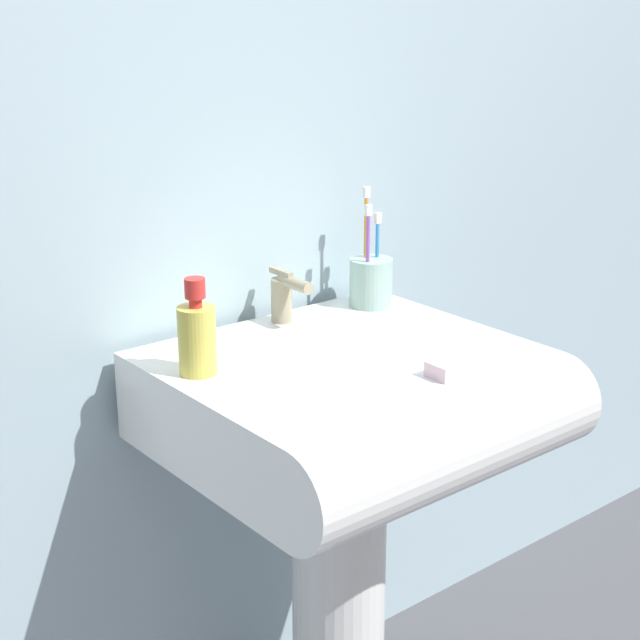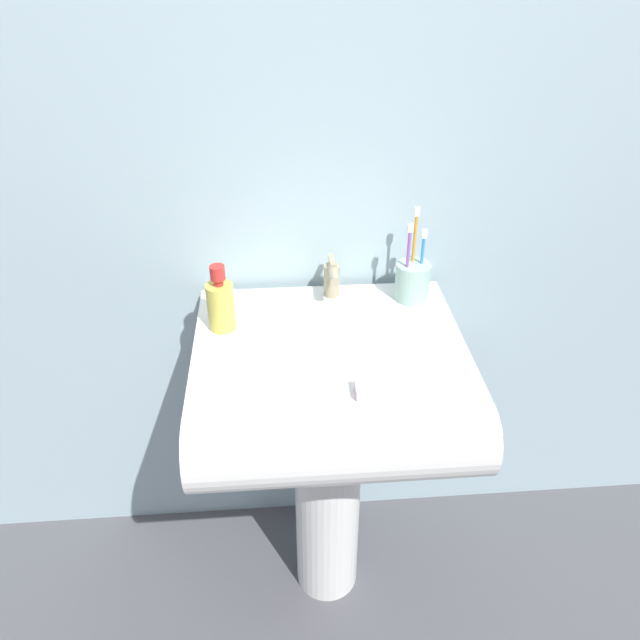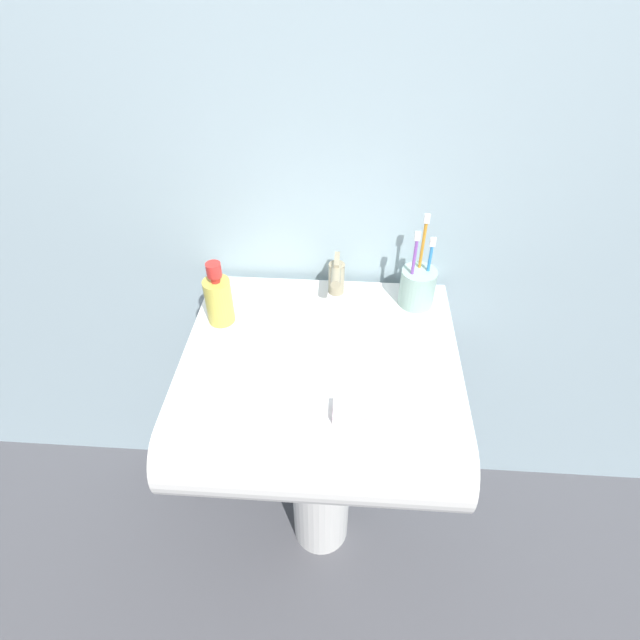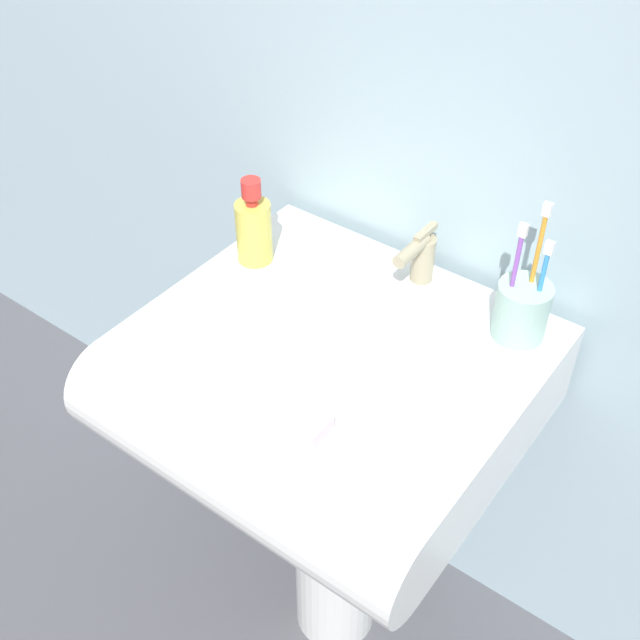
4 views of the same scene
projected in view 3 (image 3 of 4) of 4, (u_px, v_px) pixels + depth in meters
ground_plane at (321, 529)px, 1.60m from camera, size 6.00×6.00×0.00m
wall_back at (331, 116)px, 1.02m from camera, size 5.00×0.05×2.40m
sink_pedestal at (321, 471)px, 1.38m from camera, size 0.17×0.17×0.66m
sink_basin at (320, 390)px, 1.07m from camera, size 0.58×0.54×0.15m
faucet at (336, 277)px, 1.16m from camera, size 0.04×0.11×0.10m
toothbrush_cup at (417, 286)px, 1.14m from camera, size 0.08×0.08×0.22m
soap_bottle at (219, 299)px, 1.08m from camera, size 0.06×0.06×0.15m
bar_soap at (351, 412)px, 0.91m from camera, size 0.07×0.05×0.02m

